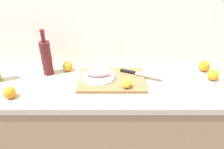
{
  "coord_description": "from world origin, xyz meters",
  "views": [
    {
      "loc": [
        0.06,
        -1.25,
        1.68
      ],
      "look_at": [
        0.06,
        0.01,
        0.95
      ],
      "focal_mm": 34.5,
      "sensor_mm": 36.0,
      "label": 1
    }
  ],
  "objects_px": {
    "wine_bottle": "(47,57)",
    "orange_0": "(10,92)",
    "cutting_board": "(112,80)",
    "fish_fillet": "(99,73)",
    "lemon_0": "(127,83)",
    "chef_knife": "(136,73)",
    "white_plate": "(99,77)"
  },
  "relations": [
    {
      "from": "fish_fillet",
      "to": "orange_0",
      "type": "relative_size",
      "value": 2.35
    },
    {
      "from": "wine_bottle",
      "to": "orange_0",
      "type": "xyz_separation_m",
      "value": [
        -0.16,
        -0.3,
        -0.09
      ]
    },
    {
      "from": "cutting_board",
      "to": "lemon_0",
      "type": "xyz_separation_m",
      "value": [
        0.09,
        -0.11,
        0.04
      ]
    },
    {
      "from": "fish_fillet",
      "to": "lemon_0",
      "type": "relative_size",
      "value": 2.68
    },
    {
      "from": "fish_fillet",
      "to": "lemon_0",
      "type": "height_order",
      "value": "lemon_0"
    },
    {
      "from": "white_plate",
      "to": "wine_bottle",
      "type": "distance_m",
      "value": 0.39
    },
    {
      "from": "wine_bottle",
      "to": "orange_0",
      "type": "height_order",
      "value": "wine_bottle"
    },
    {
      "from": "cutting_board",
      "to": "white_plate",
      "type": "xyz_separation_m",
      "value": [
        -0.09,
        0.01,
        0.02
      ]
    },
    {
      "from": "fish_fillet",
      "to": "wine_bottle",
      "type": "xyz_separation_m",
      "value": [
        -0.37,
        0.09,
        0.08
      ]
    },
    {
      "from": "lemon_0",
      "to": "wine_bottle",
      "type": "xyz_separation_m",
      "value": [
        -0.55,
        0.21,
        0.08
      ]
    },
    {
      "from": "white_plate",
      "to": "orange_0",
      "type": "relative_size",
      "value": 3.13
    },
    {
      "from": "cutting_board",
      "to": "chef_knife",
      "type": "xyz_separation_m",
      "value": [
        0.17,
        0.06,
        0.02
      ]
    },
    {
      "from": "fish_fillet",
      "to": "orange_0",
      "type": "bearing_deg",
      "value": -158.54
    },
    {
      "from": "cutting_board",
      "to": "orange_0",
      "type": "distance_m",
      "value": 0.65
    },
    {
      "from": "cutting_board",
      "to": "chef_knife",
      "type": "distance_m",
      "value": 0.18
    },
    {
      "from": "fish_fillet",
      "to": "chef_knife",
      "type": "height_order",
      "value": "fish_fillet"
    },
    {
      "from": "orange_0",
      "to": "cutting_board",
      "type": "bearing_deg",
      "value": 17.71
    },
    {
      "from": "chef_knife",
      "to": "wine_bottle",
      "type": "xyz_separation_m",
      "value": [
        -0.62,
        0.04,
        0.1
      ]
    },
    {
      "from": "cutting_board",
      "to": "wine_bottle",
      "type": "distance_m",
      "value": 0.48
    },
    {
      "from": "fish_fillet",
      "to": "orange_0",
      "type": "distance_m",
      "value": 0.56
    },
    {
      "from": "fish_fillet",
      "to": "wine_bottle",
      "type": "height_order",
      "value": "wine_bottle"
    },
    {
      "from": "wine_bottle",
      "to": "cutting_board",
      "type": "bearing_deg",
      "value": -12.67
    },
    {
      "from": "fish_fillet",
      "to": "orange_0",
      "type": "height_order",
      "value": "orange_0"
    },
    {
      "from": "cutting_board",
      "to": "lemon_0",
      "type": "relative_size",
      "value": 6.99
    },
    {
      "from": "lemon_0",
      "to": "fish_fillet",
      "type": "bearing_deg",
      "value": 146.58
    },
    {
      "from": "wine_bottle",
      "to": "chef_knife",
      "type": "bearing_deg",
      "value": -3.93
    },
    {
      "from": "white_plate",
      "to": "chef_knife",
      "type": "distance_m",
      "value": 0.26
    },
    {
      "from": "cutting_board",
      "to": "white_plate",
      "type": "bearing_deg",
      "value": 173.93
    },
    {
      "from": "chef_knife",
      "to": "wine_bottle",
      "type": "bearing_deg",
      "value": -162.93
    },
    {
      "from": "fish_fillet",
      "to": "lemon_0",
      "type": "bearing_deg",
      "value": -33.42
    },
    {
      "from": "chef_knife",
      "to": "orange_0",
      "type": "relative_size",
      "value": 3.82
    },
    {
      "from": "white_plate",
      "to": "lemon_0",
      "type": "distance_m",
      "value": 0.22
    }
  ]
}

